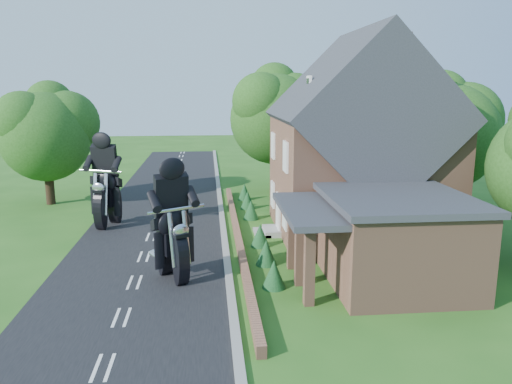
{
  "coord_description": "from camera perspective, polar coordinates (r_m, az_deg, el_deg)",
  "views": [
    {
      "loc": [
        2.93,
        -18.48,
        7.41
      ],
      "look_at": [
        5.03,
        3.26,
        2.8
      ],
      "focal_mm": 35.0,
      "sensor_mm": 36.0,
      "label": 1
    }
  ],
  "objects": [
    {
      "name": "ground",
      "position": [
        20.13,
        -13.71,
        -10.04
      ],
      "size": [
        120.0,
        120.0,
        0.0
      ],
      "primitive_type": "plane",
      "color": "#255618",
      "rests_on": "ground"
    },
    {
      "name": "road",
      "position": [
        20.13,
        -13.71,
        -10.01
      ],
      "size": [
        7.0,
        80.0,
        0.02
      ],
      "primitive_type": "cube",
      "color": "black",
      "rests_on": "ground"
    },
    {
      "name": "kerb",
      "position": [
        19.9,
        -3.11,
        -9.77
      ],
      "size": [
        0.3,
        80.0,
        0.12
      ],
      "primitive_type": "cube",
      "color": "gray",
      "rests_on": "ground"
    },
    {
      "name": "garden_wall",
      "position": [
        24.6,
        -2.1,
        -5.13
      ],
      "size": [
        0.3,
        22.0,
        0.4
      ],
      "primitive_type": "cube",
      "color": "#95634B",
      "rests_on": "ground"
    },
    {
      "name": "house",
      "position": [
        25.81,
        11.6,
        4.85
      ],
      "size": [
        9.54,
        8.64,
        10.24
      ],
      "color": "#95634B",
      "rests_on": "ground"
    },
    {
      "name": "annex",
      "position": [
        19.82,
        15.28,
        -5.06
      ],
      "size": [
        7.05,
        5.94,
        3.44
      ],
      "color": "#95634B",
      "rests_on": "ground"
    },
    {
      "name": "tree_house_right",
      "position": [
        30.46,
        21.43,
        6.92
      ],
      "size": [
        6.51,
        6.0,
        8.4
      ],
      "color": "black",
      "rests_on": "ground"
    },
    {
      "name": "tree_behind_house",
      "position": [
        36.42,
        12.66,
        9.78
      ],
      "size": [
        7.81,
        7.2,
        10.08
      ],
      "color": "black",
      "rests_on": "ground"
    },
    {
      "name": "tree_behind_left",
      "position": [
        36.03,
        2.87,
        9.24
      ],
      "size": [
        6.94,
        6.4,
        9.16
      ],
      "color": "black",
      "rests_on": "ground"
    },
    {
      "name": "tree_far_road",
      "position": [
        34.13,
        -22.34,
        6.72
      ],
      "size": [
        6.08,
        5.6,
        7.84
      ],
      "color": "black",
      "rests_on": "ground"
    },
    {
      "name": "shrub_a",
      "position": [
        18.93,
        2.07,
        -9.34
      ],
      "size": [
        0.9,
        0.9,
        1.1
      ],
      "primitive_type": "cone",
      "color": "#133D1C",
      "rests_on": "ground"
    },
    {
      "name": "shrub_b",
      "position": [
        21.26,
        1.18,
        -6.91
      ],
      "size": [
        0.9,
        0.9,
        1.1
      ],
      "primitive_type": "cone",
      "color": "#133D1C",
      "rests_on": "ground"
    },
    {
      "name": "shrub_c",
      "position": [
        23.63,
        0.47,
        -4.96
      ],
      "size": [
        0.9,
        0.9,
        1.1
      ],
      "primitive_type": "cone",
      "color": "#133D1C",
      "rests_on": "ground"
    },
    {
      "name": "shrub_d",
      "position": [
        28.43,
        -0.58,
        -2.05
      ],
      "size": [
        0.9,
        0.9,
        1.1
      ],
      "primitive_type": "cone",
      "color": "#133D1C",
      "rests_on": "ground"
    },
    {
      "name": "shrub_e",
      "position": [
        30.85,
        -0.98,
        -0.93
      ],
      "size": [
        0.9,
        0.9,
        1.1
      ],
      "primitive_type": "cone",
      "color": "#133D1C",
      "rests_on": "ground"
    },
    {
      "name": "shrub_f",
      "position": [
        33.28,
        -1.32,
        0.02
      ],
      "size": [
        0.9,
        0.9,
        1.1
      ],
      "primitive_type": "cone",
      "color": "#133D1C",
      "rests_on": "ground"
    },
    {
      "name": "motorcycle_lead",
      "position": [
        19.85,
        -9.42,
        -7.93
      ],
      "size": [
        1.11,
        1.55,
        1.45
      ],
      "primitive_type": null,
      "rotation": [
        0.0,
        0.0,
        3.66
      ],
      "color": "black",
      "rests_on": "ground"
    },
    {
      "name": "motorcycle_follow",
      "position": [
        28.02,
        -16.57,
        -2.3
      ],
      "size": [
        0.96,
        1.69,
        1.53
      ],
      "primitive_type": null,
      "rotation": [
        0.0,
        0.0,
        2.78
      ],
      "color": "black",
      "rests_on": "ground"
    }
  ]
}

